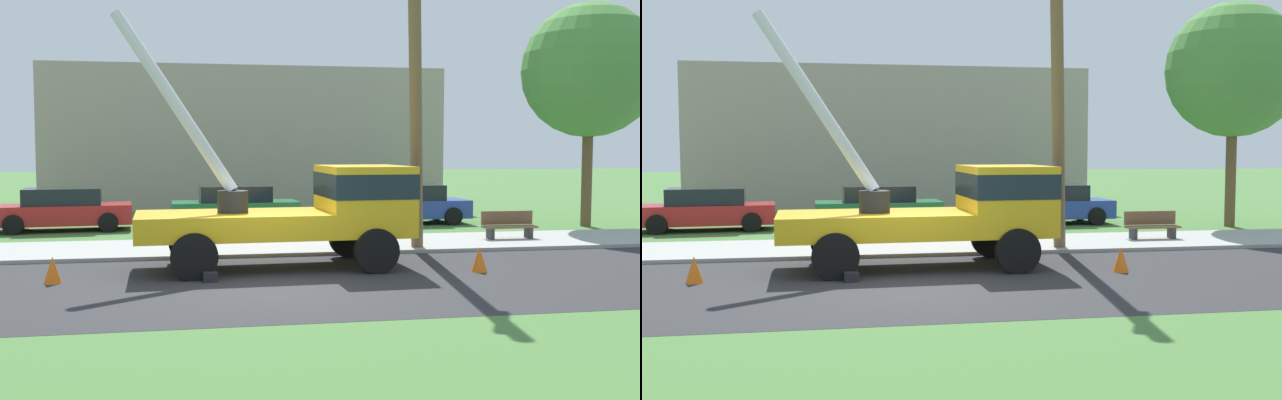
% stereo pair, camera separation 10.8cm
% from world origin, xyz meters
% --- Properties ---
extents(ground_plane, '(120.00, 120.00, 0.00)m').
position_xyz_m(ground_plane, '(0.00, 12.00, 0.00)').
color(ground_plane, '#477538').
extents(road_asphalt, '(80.00, 7.06, 0.01)m').
position_xyz_m(road_asphalt, '(0.00, 0.00, 0.00)').
color(road_asphalt, '#2B2B2D').
rests_on(road_asphalt, ground).
extents(sidewalk_strip, '(80.00, 3.48, 0.10)m').
position_xyz_m(sidewalk_strip, '(0.00, 5.27, 0.05)').
color(sidewalk_strip, '#9E9E99').
rests_on(sidewalk_strip, ground).
extents(utility_truck, '(6.84, 3.21, 5.98)m').
position_xyz_m(utility_truck, '(1.11, 1.97, 1.41)').
color(utility_truck, gold).
rests_on(utility_truck, ground).
extents(leaning_utility_pole, '(1.32, 2.70, 8.84)m').
position_xyz_m(leaning_utility_pole, '(4.02, 3.16, 4.54)').
color(leaning_utility_pole, brown).
rests_on(leaning_utility_pole, ground).
extents(traffic_cone_ahead, '(0.36, 0.36, 0.56)m').
position_xyz_m(traffic_cone_ahead, '(4.72, 0.57, 0.28)').
color(traffic_cone_ahead, orange).
rests_on(traffic_cone_ahead, ground).
extents(traffic_cone_behind, '(0.36, 0.36, 0.56)m').
position_xyz_m(traffic_cone_behind, '(-4.42, 0.81, 0.28)').
color(traffic_cone_behind, orange).
rests_on(traffic_cone_behind, ground).
extents(parked_sedan_red, '(4.53, 2.25, 1.42)m').
position_xyz_m(parked_sedan_red, '(-5.74, 10.74, 0.71)').
color(parked_sedan_red, '#B21E1E').
rests_on(parked_sedan_red, ground).
extents(parked_sedan_green, '(4.45, 2.10, 1.42)m').
position_xyz_m(parked_sedan_green, '(-0.00, 11.17, 0.71)').
color(parked_sedan_green, '#1E6638').
rests_on(parked_sedan_green, ground).
extents(parked_sedan_blue, '(4.41, 2.04, 1.42)m').
position_xyz_m(parked_sedan_blue, '(6.20, 10.84, 0.71)').
color(parked_sedan_blue, '#263F99').
rests_on(parked_sedan_blue, ground).
extents(park_bench, '(1.60, 0.45, 0.90)m').
position_xyz_m(park_bench, '(7.63, 5.34, 0.46)').
color(park_bench, brown).
rests_on(park_bench, ground).
extents(roadside_tree_far, '(4.65, 4.65, 7.78)m').
position_xyz_m(roadside_tree_far, '(12.14, 8.80, 5.43)').
color(roadside_tree_far, brown).
rests_on(roadside_tree_far, ground).
extents(lowrise_building_backdrop, '(18.00, 6.00, 6.40)m').
position_xyz_m(lowrise_building_backdrop, '(1.10, 20.74, 3.20)').
color(lowrise_building_backdrop, '#A5998C').
rests_on(lowrise_building_backdrop, ground).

